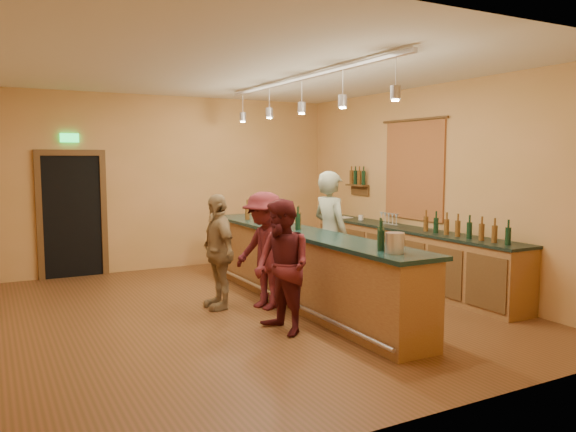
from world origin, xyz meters
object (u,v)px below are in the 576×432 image
bartender (331,235)px  customer_a (282,267)px  customer_b (218,251)px  customer_c (265,250)px  bar_stool (297,253)px  back_counter (409,256)px  tasting_bar (301,262)px

bartender → customer_a: (-1.41, -1.16, -0.14)m
customer_b → customer_c: customer_c is taller
customer_b → customer_c: bearing=60.7°
customer_a → bar_stool: 2.79m
back_counter → customer_a: bearing=-157.3°
customer_a → customer_b: (-0.25, 1.42, -0.01)m
tasting_bar → customer_b: bearing=161.7°
customer_b → bar_stool: (1.75, 0.91, -0.30)m
back_counter → customer_b: size_ratio=2.89×
customer_a → customer_c: 1.15m
back_counter → bar_stool: size_ratio=7.14×
back_counter → customer_c: customer_c is taller
customer_a → bartender: bearing=122.8°
customer_c → bartender: bearing=75.5°
customer_c → bar_stool: bearing=118.6°
customer_c → bar_stool: (1.19, 1.22, -0.31)m
back_counter → tasting_bar: 2.11m
bartender → customer_c: bearing=86.7°
customer_a → back_counter: bearing=106.1°
bartender → customer_a: bartender is taller
tasting_bar → customer_a: customer_a is taller
back_counter → tasting_bar: bearing=-175.1°
bartender → customer_c: 1.11m
tasting_bar → customer_a: size_ratio=3.21×
back_counter → customer_a: (-2.95, -1.23, 0.31)m
tasting_bar → customer_a: bearing=-129.1°
bartender → customer_b: bearing=75.0°
back_counter → bartender: size_ratio=2.43×
customer_b → customer_a: bearing=10.1°
tasting_bar → customer_a: 1.37m
tasting_bar → bar_stool: (0.65, 1.28, -0.11)m
tasting_bar → back_counter: bearing=4.9°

